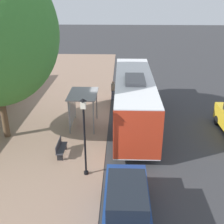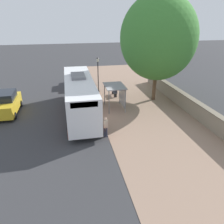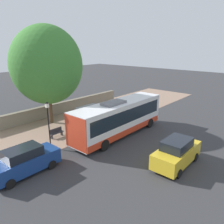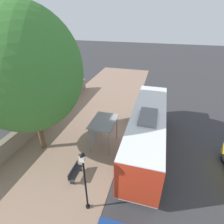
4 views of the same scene
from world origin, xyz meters
The scene contains 9 objects.
ground_plane centered at (0.00, 0.00, 0.00)m, with size 120.00×120.00×0.00m, color #353538.
sidewalk_plaza centered at (-4.50, 0.00, 0.01)m, with size 9.00×44.00×0.02m.
stone_wall centered at (-8.55, 0.00, 0.75)m, with size 0.60×20.00×1.48m.
bus centered at (1.74, -0.99, 1.86)m, with size 2.63×10.98×3.59m.
bus_shelter centered at (-1.83, -1.55, 2.02)m, with size 1.87×2.70×2.41m.
pedestrian centered at (0.18, 3.74, 0.97)m, with size 0.34×0.22×1.65m.
bench centered at (-2.52, -5.36, 0.47)m, with size 0.40×1.43×0.88m.
street_lamp_near centered at (-0.88, -7.12, 2.48)m, with size 0.28×0.28×4.17m.
shade_tree centered at (-6.46, -3.23, 6.52)m, with size 7.63×7.63×10.72m.
Camera 4 is at (2.11, -12.63, 9.81)m, focal length 28.00 mm.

